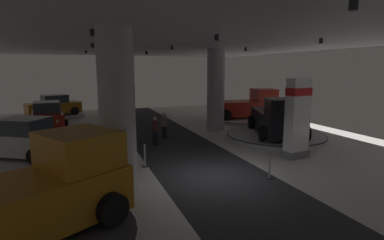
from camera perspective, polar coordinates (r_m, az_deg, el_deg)
The scene contains 20 objects.
ground at distance 12.27m, azimuth 4.26°, elevation -10.52°, with size 24.00×44.00×0.06m.
ceiling_with_spotlights at distance 11.61m, azimuth 4.61°, elevation 16.30°, with size 24.00×44.00×0.39m.
column_right at distance 20.95m, azimuth 4.44°, elevation 5.61°, with size 1.19×1.19×5.50m.
column_left at distance 10.54m, azimuth -13.74°, elevation 1.47°, with size 1.21×1.21×5.50m.
brand_sign_pylon at distance 15.09m, azimuth 19.01°, elevation 0.50°, with size 1.35×0.82×3.75m.
pickup_truck_near_left at distance 8.42m, azimuth -28.26°, elevation -12.52°, with size 5.64×4.54×2.30m.
display_platform_far_left at distance 22.11m, azimuth -25.14°, elevation -1.74°, with size 4.64×4.64×0.35m.
display_car_far_left at distance 22.00m, azimuth -25.31°, elevation 0.63°, with size 2.57×4.37×1.71m.
display_platform_far_right at distance 25.25m, azimuth 9.54°, elevation 0.22°, with size 5.68×5.68×0.26m.
pickup_truck_far_right at distance 25.22m, azimuth 10.29°, elevation 2.59°, with size 5.57×3.32×2.30m.
display_platform_mid_right at distance 19.18m, azimuth 15.26°, elevation -2.89°, with size 5.87×5.87×0.28m.
pickup_truck_mid_right at distance 18.68m, azimuth 15.64°, elevation 0.07°, with size 4.12×5.70×2.30m.
display_platform_deep_left at distance 28.49m, azimuth -24.26°, elevation 0.60°, with size 5.00×5.00×0.29m.
display_car_deep_left at distance 28.39m, azimuth -24.32°, elevation 2.38°, with size 4.56×3.26×1.71m.
display_platform_mid_left at distance 15.70m, azimuth -28.89°, elevation -6.39°, with size 5.53×5.53×0.34m.
display_car_mid_left at distance 15.47m, azimuth -29.07°, elevation -3.12°, with size 4.52×3.75×1.71m.
visitor_walking_near at distance 16.92m, azimuth -6.87°, elevation -1.67°, with size 0.32×0.32×1.59m.
visitor_walking_far at distance 18.48m, azimuth -5.16°, elevation -0.69°, with size 0.32×0.32×1.59m.
stanchion_b at distance 13.39m, azimuth -8.76°, elevation -7.10°, with size 0.28×0.28×1.01m.
stanchion_c at distance 12.24m, azimuth 14.22°, elevation -8.88°, with size 0.28×0.28×1.01m.
Camera 1 is at (-4.85, -10.46, 4.18)m, focal length 28.67 mm.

